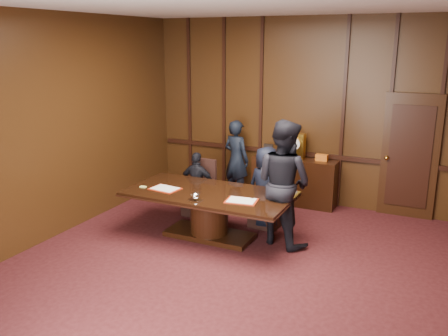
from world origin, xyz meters
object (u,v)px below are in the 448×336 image
conference_table (209,207)px  signatory_right (266,187)px  signatory_left (197,184)px  sideboard (294,179)px  witness_left (236,160)px  witness_right (283,183)px

conference_table → signatory_right: 1.05m
signatory_left → signatory_right: signatory_right is taller
sideboard → witness_left: bearing=-172.1°
signatory_left → witness_right: size_ratio=0.60×
sideboard → signatory_left: size_ratio=1.38×
witness_left → signatory_right: bearing=147.4°
witness_left → witness_right: 2.29m
signatory_right → sideboard: bearing=-81.5°
witness_left → witness_right: witness_right is taller
sideboard → witness_left: witness_left is taller
signatory_left → witness_right: witness_right is taller
conference_table → signatory_left: size_ratio=2.26×
witness_right → witness_left: bearing=-26.4°
conference_table → witness_left: size_ratio=1.66×
sideboard → signatory_right: bearing=-93.3°
conference_table → witness_right: witness_right is taller
sideboard → witness_right: bearing=-78.3°
conference_table → witness_left: 2.06m
sideboard → conference_table: 2.28m
conference_table → witness_left: bearing=102.0°
witness_left → sideboard: bearing=-156.5°
conference_table → sideboard: bearing=71.4°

